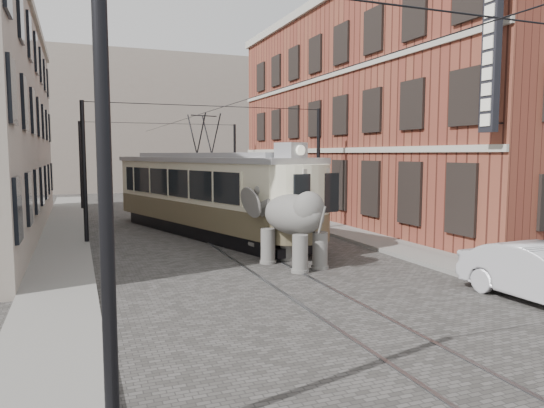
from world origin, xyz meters
name	(u,v)px	position (x,y,z in m)	size (l,w,h in m)	color
ground	(261,263)	(0.00, 0.00, 0.00)	(120.00, 120.00, 0.00)	#484542
tram_rails	(261,263)	(0.00, 0.00, 0.01)	(1.54, 80.00, 0.02)	slate
sidewalk_right	(404,249)	(6.00, 0.00, 0.07)	(2.00, 60.00, 0.15)	slate
sidewalk_left	(60,277)	(-6.50, 0.00, 0.07)	(2.00, 60.00, 0.15)	slate
brick_building	(385,116)	(11.00, 9.00, 6.00)	(8.00, 26.00, 12.00)	brown
distant_block	(133,124)	(0.00, 40.00, 7.00)	(28.00, 10.00, 14.00)	gray
catenary	(217,173)	(-0.20, 5.00, 3.00)	(11.00, 30.20, 6.00)	black
tram	(205,175)	(-0.27, 6.96, 2.82)	(2.93, 14.21, 5.64)	beige
elephant	(293,226)	(0.90, -0.80, 1.36)	(2.46, 4.46, 2.73)	#64615C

